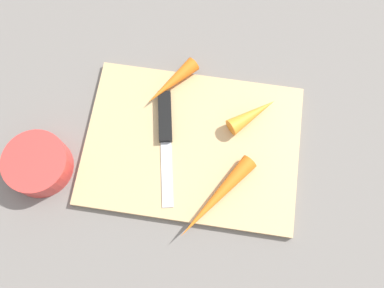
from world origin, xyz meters
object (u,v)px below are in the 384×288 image
(carrot_longest, at_px, (216,198))
(carrot_medium, at_px, (171,83))
(knife, at_px, (165,124))
(carrot_shortest, at_px, (253,114))
(small_bowl, at_px, (38,164))
(cutting_board, at_px, (192,145))

(carrot_longest, distance_m, carrot_medium, 0.21)
(carrot_longest, bearing_deg, knife, -103.72)
(knife, relative_size, carrot_shortest, 2.20)
(carrot_shortest, height_order, carrot_longest, carrot_shortest)
(small_bowl, bearing_deg, carrot_shortest, 22.07)
(knife, distance_m, carrot_medium, 0.07)
(carrot_longest, relative_size, carrot_medium, 1.52)
(knife, xyz_separation_m, carrot_longest, (0.10, -0.11, 0.01))
(knife, distance_m, carrot_shortest, 0.15)
(cutting_board, xyz_separation_m, knife, (-0.05, 0.03, 0.01))
(carrot_medium, relative_size, small_bowl, 1.03)
(knife, xyz_separation_m, small_bowl, (-0.19, -0.10, 0.00))
(carrot_shortest, relative_size, small_bowl, 0.86)
(knife, height_order, carrot_medium, carrot_medium)
(carrot_shortest, height_order, small_bowl, small_bowl)
(carrot_shortest, relative_size, carrot_longest, 0.55)
(small_bowl, bearing_deg, carrot_longest, -2.46)
(cutting_board, height_order, carrot_longest, carrot_longest)
(carrot_shortest, bearing_deg, knife, 152.91)
(knife, height_order, carrot_longest, carrot_longest)
(carrot_shortest, xyz_separation_m, carrot_longest, (-0.04, -0.15, -0.00))
(cutting_board, height_order, carrot_medium, carrot_medium)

